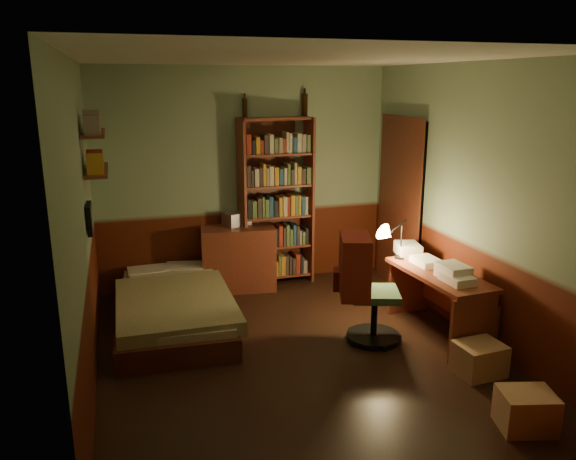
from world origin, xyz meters
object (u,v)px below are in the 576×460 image
object	(u,v)px
mini_stereo	(237,218)
desk	(438,303)
bookshelf	(276,203)
cardboard_box_a	(526,410)
bed	(173,296)
desk_lamp	(402,230)
dresser	(238,258)
office_chair	(375,285)
cardboard_box_b	(479,359)

from	to	relation	value
mini_stereo	desk	distance (m)	2.55
bookshelf	cardboard_box_a	bearing A→B (deg)	-82.99
mini_stereo	bookshelf	xyz separation A→B (m)	(0.48, -0.04, 0.17)
bed	desk_lamp	size ratio (longest dim) A/B	3.26
dresser	bookshelf	world-z (taller)	bookshelf
office_chair	mini_stereo	bearing A→B (deg)	135.15
bed	desk_lamp	world-z (taller)	desk_lamp
bed	dresser	distance (m)	1.17
bed	office_chair	xyz separation A→B (m)	(1.80, -0.95, 0.27)
bed	mini_stereo	bearing A→B (deg)	49.96
office_chair	desk_lamp	bearing A→B (deg)	61.15
mini_stereo	office_chair	xyz separation A→B (m)	(0.93, -1.87, -0.28)
mini_stereo	dresser	bearing A→B (deg)	-117.78
bed	desk	size ratio (longest dim) A/B	1.67
office_chair	cardboard_box_a	bearing A→B (deg)	-56.93
dresser	office_chair	size ratio (longest dim) A/B	0.76
bed	cardboard_box_a	size ratio (longest dim) A/B	5.31
dresser	cardboard_box_a	size ratio (longest dim) A/B	2.28
cardboard_box_a	bookshelf	bearing A→B (deg)	104.08
desk_lamp	bookshelf	bearing A→B (deg)	149.20
bookshelf	desk_lamp	xyz separation A→B (m)	(0.95, -1.37, -0.06)
bookshelf	mini_stereo	bearing A→B (deg)	168.16
dresser	mini_stereo	xyz separation A→B (m)	(0.01, 0.12, 0.46)
desk	cardboard_box_b	xyz separation A→B (m)	(-0.07, -0.80, -0.18)
bookshelf	cardboard_box_a	world-z (taller)	bookshelf
desk	cardboard_box_b	size ratio (longest dim) A/B	3.11
bed	dresser	size ratio (longest dim) A/B	2.33
desk_lamp	cardboard_box_b	distance (m)	1.55
mini_stereo	office_chair	distance (m)	2.11
dresser	cardboard_box_a	xyz separation A→B (m)	(1.36, -3.37, -0.24)
dresser	office_chair	xyz separation A→B (m)	(0.94, -1.75, 0.18)
desk	mini_stereo	bearing A→B (deg)	125.45
desk	cardboard_box_a	size ratio (longest dim) A/B	3.18
bed	office_chair	size ratio (longest dim) A/B	1.77
mini_stereo	cardboard_box_b	xyz separation A→B (m)	(1.50, -2.73, -0.70)
mini_stereo	desk	bearing A→B (deg)	-71.93
desk	desk_lamp	world-z (taller)	desk_lamp
desk	dresser	bearing A→B (deg)	127.60
bookshelf	cardboard_box_b	world-z (taller)	bookshelf
cardboard_box_b	desk_lamp	bearing A→B (deg)	93.27
desk_lamp	desk	bearing A→B (deg)	-49.42
bed	mini_stereo	distance (m)	1.38
desk_lamp	office_chair	bearing A→B (deg)	-113.04
bed	desk_lamp	distance (m)	2.44
dresser	cardboard_box_b	bearing A→B (deg)	-52.30
cardboard_box_b	office_chair	bearing A→B (deg)	123.84
dresser	desk	distance (m)	2.41
dresser	desk	xyz separation A→B (m)	(1.59, -1.80, -0.06)
dresser	desk_lamp	bearing A→B (deg)	-34.32
bookshelf	desk	distance (m)	2.29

